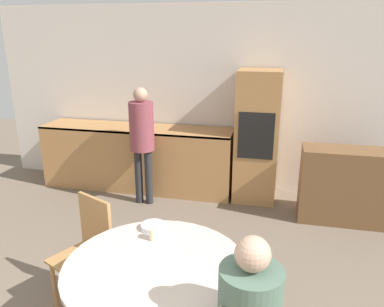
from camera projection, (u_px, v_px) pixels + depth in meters
name	position (u px, v px, depth m)	size (l,w,h in m)	color
wall_back	(221.00, 100.00, 5.30)	(6.80, 0.05, 2.60)	silver
kitchen_counter	(138.00, 157.00, 5.48)	(2.77, 0.60, 0.93)	#AD7A47
oven_unit	(257.00, 137.00, 5.00)	(0.56, 0.59, 1.76)	#AD7A47
sideboard	(347.00, 186.00, 4.49)	(1.10, 0.45, 0.91)	brown
dining_table	(157.00, 291.00, 2.50)	(1.21, 1.21, 0.76)	brown
chair_far_left	(88.00, 246.00, 3.09)	(0.53, 0.53, 0.93)	#AD7A47
person_standing	(142.00, 134.00, 4.81)	(0.32, 0.32, 1.56)	#262628
cup	(154.00, 234.00, 2.72)	(0.07, 0.07, 0.09)	beige
bowl_near	(153.00, 226.00, 2.88)	(0.19, 0.19, 0.04)	silver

